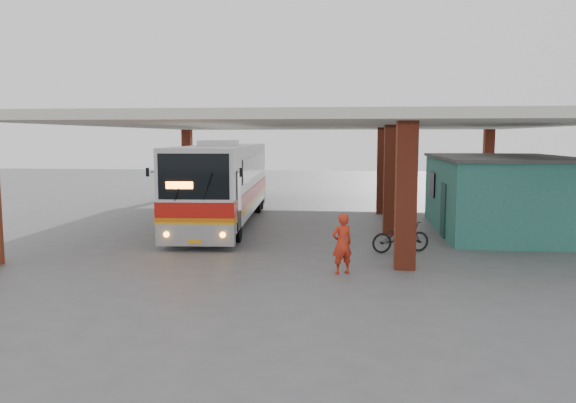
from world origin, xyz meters
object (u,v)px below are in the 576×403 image
at_px(pedestrian, 342,244).
at_px(red_chair, 413,208).
at_px(motorcycle, 401,237).
at_px(coach_bus, 223,182).

height_order(pedestrian, red_chair, pedestrian).
height_order(motorcycle, red_chair, motorcycle).
height_order(coach_bus, red_chair, coach_bus).
bearing_deg(motorcycle, pedestrian, 130.39).
relative_size(coach_bus, pedestrian, 7.48).
distance_m(pedestrian, red_chair, 12.52).
height_order(motorcycle, pedestrian, pedestrian).
bearing_deg(pedestrian, coach_bus, -86.38).
xyz_separation_m(pedestrian, red_chair, (3.29, 12.07, -0.47)).
height_order(coach_bus, motorcycle, coach_bus).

